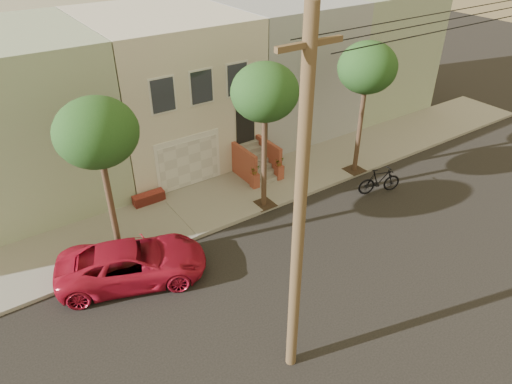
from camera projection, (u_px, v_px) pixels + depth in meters
ground at (302, 264)px, 17.37m from camera, size 90.00×90.00×0.00m
sidewalk at (227, 198)px, 21.07m from camera, size 40.00×3.70×0.15m
house_row at (165, 86)px, 23.27m from camera, size 33.10×11.70×7.00m
tree_left at (97, 134)px, 14.69m from camera, size 2.70×2.57×6.30m
tree_mid at (265, 93)px, 17.78m from camera, size 2.70×2.57×6.30m
tree_right at (367, 68)px, 20.40m from camera, size 2.70×2.57×6.30m
pickup_truck at (132, 263)px, 16.33m from camera, size 5.63×3.97×1.43m
motorcycle at (380, 181)px, 21.30m from camera, size 2.16×1.22×1.25m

